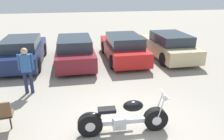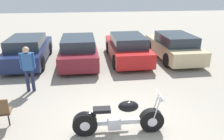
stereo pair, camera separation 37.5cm
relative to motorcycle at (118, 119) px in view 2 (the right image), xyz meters
name	(u,v)px [view 2 (the right image)]	position (x,y,z in m)	size (l,w,h in m)	color
ground_plane	(124,125)	(0.23, 0.30, -0.41)	(60.00, 60.00, 0.00)	gray
motorcycle	(118,119)	(0.00, 0.00, 0.00)	(2.35, 0.62, 1.06)	black
parked_car_navy	(28,50)	(-3.51, 6.27, 0.23)	(1.83, 4.37, 1.33)	#19234C
parked_car_maroon	(79,50)	(-1.03, 5.93, 0.23)	(1.83, 4.37, 1.33)	maroon
parked_car_red	(127,48)	(1.46, 6.04, 0.23)	(1.83, 4.37, 1.33)	red
parked_car_champagne	(173,46)	(3.95, 5.99, 0.23)	(1.83, 4.37, 1.33)	#C6B284
person_standing	(28,66)	(-2.74, 2.84, 0.58)	(0.52, 0.22, 1.67)	#232847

